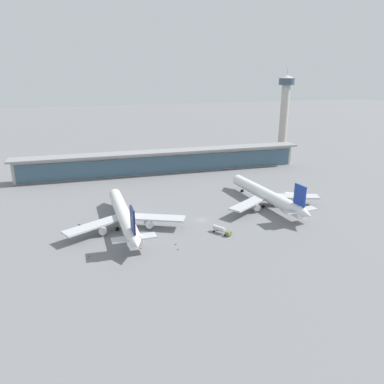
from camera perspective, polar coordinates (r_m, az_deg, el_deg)
The scene contains 13 objects.
ground_plane at distance 167.56m, azimuth 1.51°, elevation -4.38°, with size 1200.00×1200.00×0.00m, color slate.
airliner_left_stand at distance 159.70m, azimuth -10.68°, elevation -3.71°, with size 51.90×67.55×17.99m.
airliner_centre_stand at distance 186.26m, azimuth 11.77°, elevation -0.52°, with size 51.52×67.51×17.99m.
service_truck_near_nose_olive at distance 153.82m, azimuth 4.63°, elevation -5.93°, with size 6.66×8.40×2.95m.
service_truck_under_wing_yellow at distance 163.12m, azimuth -16.04°, elevation -5.50°, with size 6.92×3.04×2.70m.
service_truck_mid_apron_blue at distance 201.39m, azimuth 14.84°, elevation -0.49°, with size 7.31×6.05×3.10m.
service_truck_by_tail_yellow at distance 184.43m, azimuth 14.53°, elevation -2.51°, with size 1.88×2.96×2.05m.
terminal_building at distance 243.71m, azimuth -4.43°, elevation 4.88°, with size 190.13×12.80×15.20m.
control_tower at distance 301.76m, azimuth 14.36°, elevation 12.58°, with size 12.00×12.00×67.25m.
safety_cone_alpha at distance 143.00m, azimuth -8.05°, elevation -8.67°, with size 0.62×0.62×0.70m.
safety_cone_bravo at distance 141.14m, azimuth -15.95°, elevation -9.64°, with size 0.62×0.62×0.70m.
safety_cone_charlie at distance 140.81m, azimuth -2.22°, elevation -8.94°, with size 0.62×0.62×0.70m.
safety_cone_delta at distance 144.58m, azimuth -2.59°, elevation -8.17°, with size 0.62×0.62×0.70m.
Camera 1 is at (-46.27, -147.18, 65.35)m, focal length 33.88 mm.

